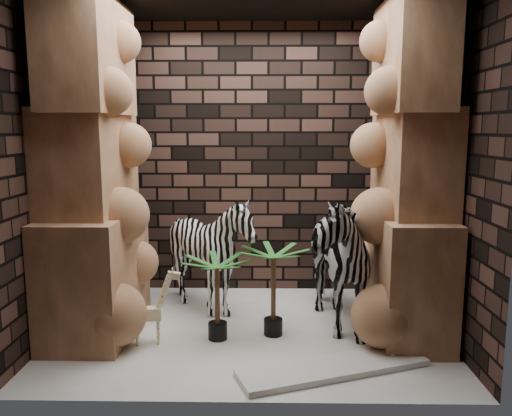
{
  "coord_description": "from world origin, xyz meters",
  "views": [
    {
      "loc": [
        0.15,
        -4.48,
        1.86
      ],
      "look_at": [
        0.06,
        0.15,
        1.13
      ],
      "focal_mm": 35.66,
      "sensor_mm": 36.0,
      "label": 1
    }
  ],
  "objects_px": {
    "zebra_left": "(210,259)",
    "palm_back": "(217,298)",
    "giraffe_toy": "(147,306)",
    "palm_front": "(273,291)",
    "zebra_right": "(326,247)",
    "surfboard": "(334,368)"
  },
  "relations": [
    {
      "from": "zebra_left",
      "to": "giraffe_toy",
      "type": "distance_m",
      "value": 0.93
    },
    {
      "from": "zebra_left",
      "to": "palm_back",
      "type": "bearing_deg",
      "value": -77.93
    },
    {
      "from": "zebra_right",
      "to": "palm_front",
      "type": "relative_size",
      "value": 1.85
    },
    {
      "from": "palm_back",
      "to": "surfboard",
      "type": "height_order",
      "value": "palm_back"
    },
    {
      "from": "zebra_right",
      "to": "zebra_left",
      "type": "height_order",
      "value": "zebra_right"
    },
    {
      "from": "zebra_right",
      "to": "zebra_left",
      "type": "bearing_deg",
      "value": 154.03
    },
    {
      "from": "zebra_right",
      "to": "zebra_left",
      "type": "xyz_separation_m",
      "value": [
        -1.12,
        0.31,
        -0.21
      ]
    },
    {
      "from": "zebra_right",
      "to": "surfboard",
      "type": "relative_size",
      "value": 1.01
    },
    {
      "from": "surfboard",
      "to": "palm_back",
      "type": "bearing_deg",
      "value": 128.02
    },
    {
      "from": "palm_front",
      "to": "palm_back",
      "type": "distance_m",
      "value": 0.51
    },
    {
      "from": "zebra_right",
      "to": "giraffe_toy",
      "type": "distance_m",
      "value": 1.71
    },
    {
      "from": "zebra_right",
      "to": "giraffe_toy",
      "type": "height_order",
      "value": "zebra_right"
    },
    {
      "from": "zebra_right",
      "to": "palm_back",
      "type": "distance_m",
      "value": 1.12
    },
    {
      "from": "giraffe_toy",
      "to": "zebra_right",
      "type": "bearing_deg",
      "value": 6.87
    },
    {
      "from": "zebra_left",
      "to": "giraffe_toy",
      "type": "xyz_separation_m",
      "value": [
        -0.47,
        -0.78,
        -0.21
      ]
    },
    {
      "from": "giraffe_toy",
      "to": "surfboard",
      "type": "xyz_separation_m",
      "value": [
        1.55,
        -0.47,
        -0.32
      ]
    },
    {
      "from": "zebra_left",
      "to": "palm_back",
      "type": "height_order",
      "value": "zebra_left"
    },
    {
      "from": "giraffe_toy",
      "to": "surfboard",
      "type": "height_order",
      "value": "giraffe_toy"
    },
    {
      "from": "zebra_right",
      "to": "palm_front",
      "type": "distance_m",
      "value": 0.66
    },
    {
      "from": "palm_back",
      "to": "zebra_right",
      "type": "bearing_deg",
      "value": 19.69
    },
    {
      "from": "palm_back",
      "to": "giraffe_toy",
      "type": "bearing_deg",
      "value": -169.31
    },
    {
      "from": "giraffe_toy",
      "to": "palm_front",
      "type": "height_order",
      "value": "palm_front"
    }
  ]
}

